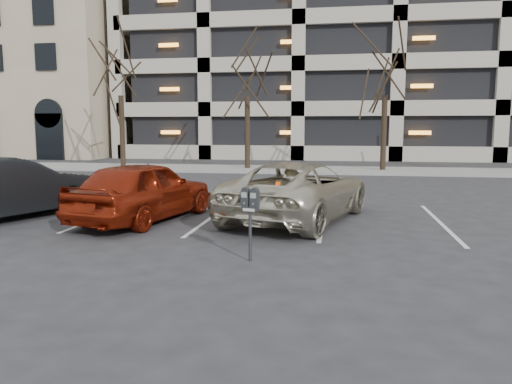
% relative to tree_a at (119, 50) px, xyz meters
% --- Properties ---
extents(ground, '(140.00, 140.00, 0.00)m').
position_rel_tree_a_xyz_m(ground, '(10.00, -16.00, -6.39)').
color(ground, '#28282B').
rests_on(ground, ground).
extents(sidewalk, '(80.00, 4.00, 0.12)m').
position_rel_tree_a_xyz_m(sidewalk, '(10.00, 0.00, -6.33)').
color(sidewalk, gray).
rests_on(sidewalk, ground).
extents(stall_lines, '(16.90, 5.20, 0.00)m').
position_rel_tree_a_xyz_m(stall_lines, '(8.60, -13.70, -6.38)').
color(stall_lines, silver).
rests_on(stall_lines, ground).
extents(parking_garage, '(52.00, 20.00, 19.00)m').
position_rel_tree_a_xyz_m(parking_garage, '(22.00, 17.84, 2.88)').
color(parking_garage, black).
rests_on(parking_garage, ground).
extents(tree_a, '(3.89, 3.89, 8.83)m').
position_rel_tree_a_xyz_m(tree_a, '(0.00, 0.00, 0.00)').
color(tree_a, black).
rests_on(tree_a, ground).
extents(tree_b, '(3.77, 3.77, 8.57)m').
position_rel_tree_a_xyz_m(tree_b, '(7.00, 0.00, -0.19)').
color(tree_b, black).
rests_on(tree_b, ground).
extents(tree_c, '(3.75, 3.75, 8.53)m').
position_rel_tree_a_xyz_m(tree_c, '(14.00, 0.00, -0.22)').
color(tree_c, black).
rests_on(tree_c, ground).
extents(parking_meter, '(0.34, 0.21, 1.25)m').
position_rel_tree_a_xyz_m(parking_meter, '(10.29, -17.81, -5.43)').
color(parking_meter, black).
rests_on(parking_meter, ground).
extents(suv_silver, '(3.79, 5.68, 1.45)m').
position_rel_tree_a_xyz_m(suv_silver, '(10.80, -13.85, -5.66)').
color(suv_silver, beige).
rests_on(suv_silver, ground).
extents(car_red, '(2.70, 4.67, 1.50)m').
position_rel_tree_a_xyz_m(car_red, '(7.07, -14.55, -5.64)').
color(car_red, maroon).
rests_on(car_red, ground).
extents(car_dark, '(3.39, 5.04, 1.57)m').
position_rel_tree_a_xyz_m(car_dark, '(3.59, -14.97, -5.60)').
color(car_dark, black).
rests_on(car_dark, ground).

